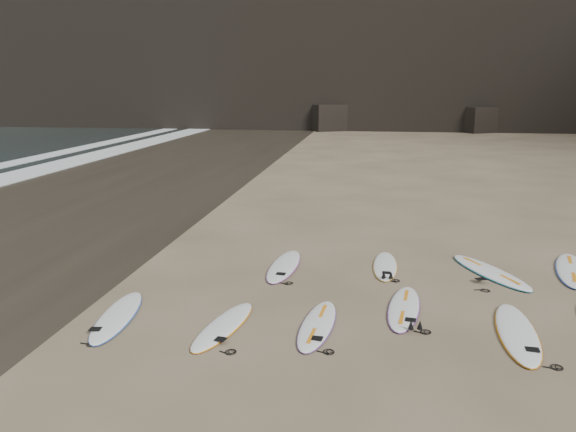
% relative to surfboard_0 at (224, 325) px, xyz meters
% --- Properties ---
extents(ground, '(240.00, 240.00, 0.00)m').
position_rel_surfboard_0_xyz_m(ground, '(4.10, 0.90, -0.04)').
color(ground, '#897559').
rests_on(ground, ground).
extents(wet_sand, '(12.00, 200.00, 0.01)m').
position_rel_surfboard_0_xyz_m(wet_sand, '(-8.90, 10.90, -0.04)').
color(wet_sand, '#383026').
rests_on(wet_sand, ground).
extents(surfboard_0, '(0.97, 2.36, 0.08)m').
position_rel_surfboard_0_xyz_m(surfboard_0, '(0.00, 0.00, 0.00)').
color(surfboard_0, white).
rests_on(surfboard_0, ground).
extents(surfboard_1, '(0.77, 2.38, 0.08)m').
position_rel_surfboard_0_xyz_m(surfboard_1, '(1.70, 0.30, 0.00)').
color(surfboard_1, white).
rests_on(surfboard_1, ground).
extents(surfboard_2, '(0.88, 2.47, 0.09)m').
position_rel_surfboard_0_xyz_m(surfboard_2, '(3.31, 1.35, 0.00)').
color(surfboard_2, white).
rests_on(surfboard_2, ground).
extents(surfboard_3, '(0.86, 2.74, 0.10)m').
position_rel_surfboard_0_xyz_m(surfboard_3, '(5.24, 0.48, 0.01)').
color(surfboard_3, white).
rests_on(surfboard_3, ground).
extents(surfboard_5, '(0.76, 2.61, 0.09)m').
position_rel_surfboard_0_xyz_m(surfboard_5, '(0.56, 3.59, 0.01)').
color(surfboard_5, white).
rests_on(surfboard_5, ground).
extents(surfboard_6, '(0.61, 2.31, 0.08)m').
position_rel_surfboard_0_xyz_m(surfboard_6, '(2.99, 3.97, -0.00)').
color(surfboard_6, white).
rests_on(surfboard_6, ground).
extents(surfboard_7, '(1.81, 2.77, 0.10)m').
position_rel_surfboard_0_xyz_m(surfboard_7, '(5.42, 3.85, 0.01)').
color(surfboard_7, white).
rests_on(surfboard_7, ground).
extents(surfboard_8, '(1.32, 2.87, 0.10)m').
position_rel_surfboard_0_xyz_m(surfboard_8, '(7.37, 4.28, 0.01)').
color(surfboard_8, white).
rests_on(surfboard_8, ground).
extents(surfboard_11, '(0.91, 2.57, 0.09)m').
position_rel_surfboard_0_xyz_m(surfboard_11, '(-2.11, 0.12, 0.00)').
color(surfboard_11, white).
rests_on(surfboard_11, ground).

